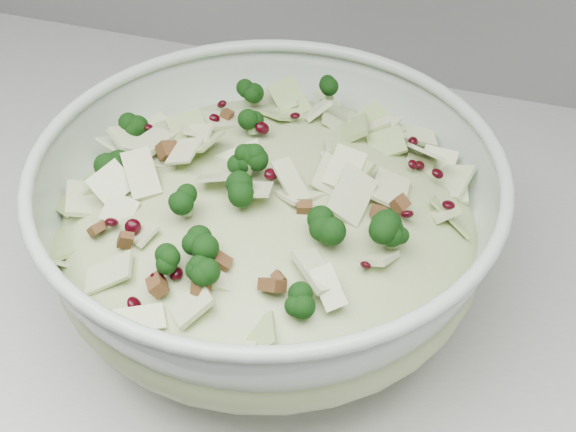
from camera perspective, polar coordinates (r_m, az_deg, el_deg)
name	(u,v)px	position (r m, az deg, el deg)	size (l,w,h in m)	color
counter	(144,425)	(1.17, -10.21, -14.45)	(3.60, 0.60, 0.90)	beige
mixing_bowl	(269,230)	(0.64, -1.39, -0.98)	(0.41, 0.41, 0.15)	silver
salad	(268,208)	(0.63, -1.43, 0.60)	(0.44, 0.44, 0.15)	#AEBF82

